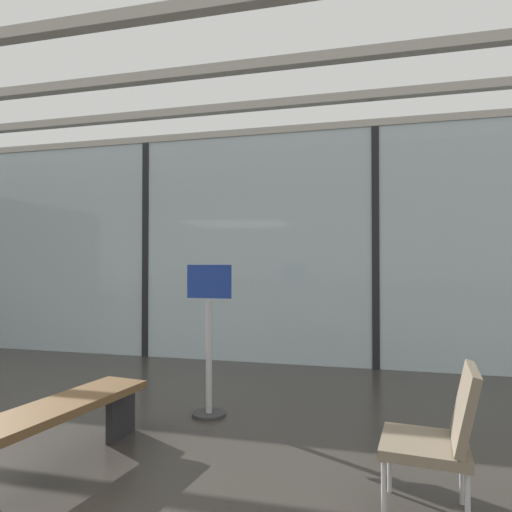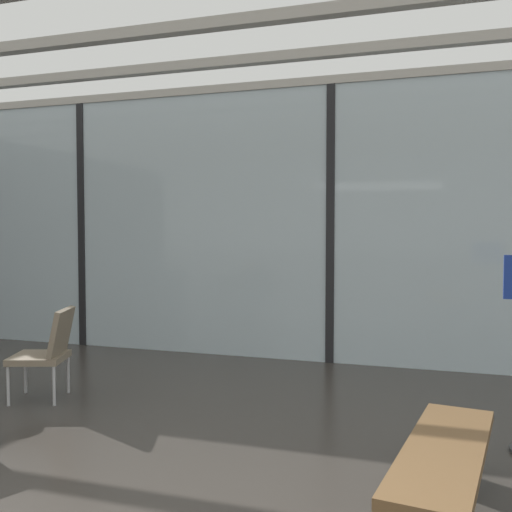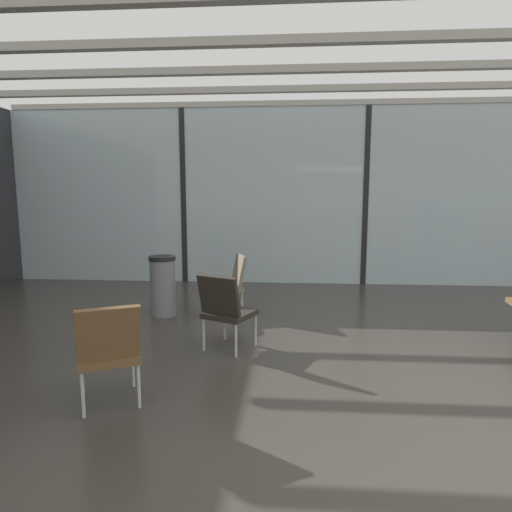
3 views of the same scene
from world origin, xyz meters
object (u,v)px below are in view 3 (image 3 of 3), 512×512
at_px(lounge_chair_2, 109,348).
at_px(lounge_chair_0, 225,307).
at_px(parked_airplane, 355,184).
at_px(lounge_chair_3, 230,281).
at_px(trash_bin, 163,286).

bearing_deg(lounge_chair_2, lounge_chair_0, -146.23).
bearing_deg(parked_airplane, lounge_chair_3, -111.19).
bearing_deg(lounge_chair_0, lounge_chair_2, 85.47).
bearing_deg(lounge_chair_3, lounge_chair_0, -13.47).
bearing_deg(trash_bin, lounge_chair_3, 6.71).
xyz_separation_m(lounge_chair_2, trash_bin, (-0.34, 2.66, -0.06)).
relative_size(lounge_chair_3, trash_bin, 1.01).
xyz_separation_m(lounge_chair_0, trash_bin, (-1.09, 1.34, -0.06)).
relative_size(lounge_chair_2, lounge_chair_3, 1.00).
relative_size(parked_airplane, lounge_chair_0, 16.30).
bearing_deg(parked_airplane, lounge_chair_2, -108.89).
height_order(lounge_chair_0, trash_bin, lounge_chair_0).
bearing_deg(trash_bin, lounge_chair_0, -50.76).
height_order(lounge_chair_3, trash_bin, lounge_chair_3).
height_order(lounge_chair_2, lounge_chair_3, same).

